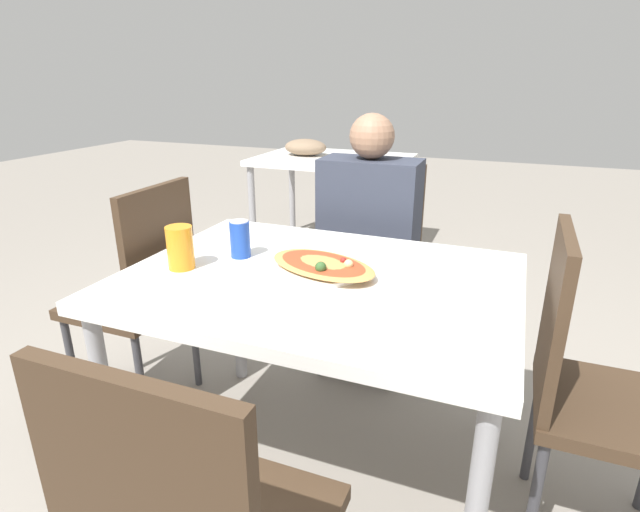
# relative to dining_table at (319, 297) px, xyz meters

# --- Properties ---
(ground_plane) EXTENTS (14.00, 14.00, 0.00)m
(ground_plane) POSITION_rel_dining_table_xyz_m (0.00, 0.00, -0.65)
(ground_plane) COLOR gray
(dining_table) EXTENTS (1.18, 0.88, 0.73)m
(dining_table) POSITION_rel_dining_table_xyz_m (0.00, 0.00, 0.00)
(dining_table) COLOR white
(dining_table) RESTS_ON ground_plane
(chair_far_seated) EXTENTS (0.40, 0.40, 0.93)m
(chair_far_seated) POSITION_rel_dining_table_xyz_m (-0.04, 0.77, -0.13)
(chair_far_seated) COLOR #3F2D1E
(chair_far_seated) RESTS_ON ground_plane
(chair_side_left) EXTENTS (0.40, 0.40, 0.93)m
(chair_side_left) POSITION_rel_dining_table_xyz_m (-0.78, 0.08, -0.13)
(chair_side_left) COLOR #3F2D1E
(chair_side_left) RESTS_ON ground_plane
(chair_side_right) EXTENTS (0.40, 0.40, 0.93)m
(chair_side_right) POSITION_rel_dining_table_xyz_m (0.78, 0.03, -0.13)
(chair_side_right) COLOR #3F2D1E
(chair_side_right) RESTS_ON ground_plane
(person_seated) EXTENTS (0.41, 0.24, 1.16)m
(person_seated) POSITION_rel_dining_table_xyz_m (-0.04, 0.66, 0.03)
(person_seated) COLOR #2D2D38
(person_seated) RESTS_ON ground_plane
(pizza_main) EXTENTS (0.42, 0.32, 0.06)m
(pizza_main) POSITION_rel_dining_table_xyz_m (0.00, 0.03, 0.09)
(pizza_main) COLOR white
(pizza_main) RESTS_ON dining_table
(soda_can) EXTENTS (0.07, 0.07, 0.12)m
(soda_can) POSITION_rel_dining_table_xyz_m (-0.31, 0.06, 0.13)
(soda_can) COLOR #1E47B2
(soda_can) RESTS_ON dining_table
(drink_glass) EXTENTS (0.08, 0.08, 0.14)m
(drink_glass) POSITION_rel_dining_table_xyz_m (-0.43, -0.10, 0.14)
(drink_glass) COLOR orange
(drink_glass) RESTS_ON dining_table
(background_table) EXTENTS (1.10, 0.80, 0.85)m
(background_table) POSITION_rel_dining_table_xyz_m (-0.79, 2.16, 0.02)
(background_table) COLOR white
(background_table) RESTS_ON ground_plane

